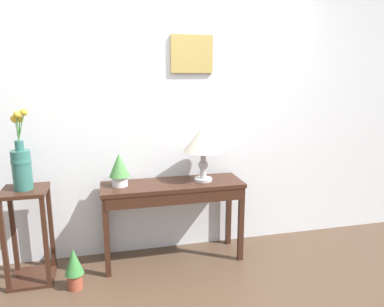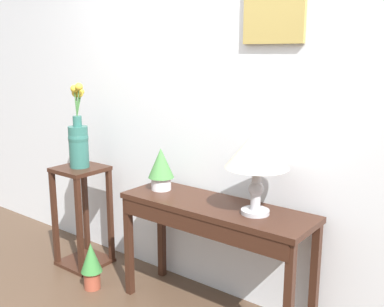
{
  "view_description": "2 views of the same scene",
  "coord_description": "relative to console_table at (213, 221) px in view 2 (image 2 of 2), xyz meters",
  "views": [
    {
      "loc": [
        -0.53,
        -1.93,
        1.66
      ],
      "look_at": [
        0.21,
        1.1,
        0.96
      ],
      "focal_mm": 33.58,
      "sensor_mm": 36.0,
      "label": 1
    },
    {
      "loc": [
        1.49,
        -1.09,
        1.61
      ],
      "look_at": [
        -0.15,
        1.02,
        1.01
      ],
      "focal_mm": 42.17,
      "sensor_mm": 36.0,
      "label": 2
    }
  ],
  "objects": [
    {
      "name": "back_wall_with_art",
      "position": [
        -0.01,
        0.31,
        0.78
      ],
      "size": [
        9.0,
        0.13,
        2.8
      ],
      "color": "silver",
      "rests_on": "ground"
    },
    {
      "name": "console_table",
      "position": [
        0.0,
        0.0,
        0.0
      ],
      "size": [
        1.23,
        0.39,
        0.72
      ],
      "color": "#381E14",
      "rests_on": "ground"
    },
    {
      "name": "table_lamp",
      "position": [
        0.28,
        0.02,
        0.47
      ],
      "size": [
        0.36,
        0.36,
        0.49
      ],
      "color": "#B7B7BC",
      "rests_on": "console_table"
    },
    {
      "name": "potted_plant_on_console",
      "position": [
        -0.45,
        0.05,
        0.26
      ],
      "size": [
        0.17,
        0.17,
        0.28
      ],
      "color": "silver",
      "rests_on": "console_table"
    },
    {
      "name": "pedestal_stand_left",
      "position": [
        -1.19,
        -0.04,
        -0.23
      ],
      "size": [
        0.34,
        0.34,
        0.78
      ],
      "color": "#381E14",
      "rests_on": "ground"
    },
    {
      "name": "flower_vase_tall",
      "position": [
        -1.18,
        -0.04,
        0.37
      ],
      "size": [
        0.16,
        0.15,
        0.63
      ],
      "color": "#2D665B",
      "rests_on": "pedestal_stand_left"
    },
    {
      "name": "potted_plant_floor",
      "position": [
        -0.84,
        -0.26,
        -0.43
      ],
      "size": [
        0.15,
        0.15,
        0.34
      ],
      "color": "#9E4733",
      "rests_on": "ground"
    }
  ]
}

